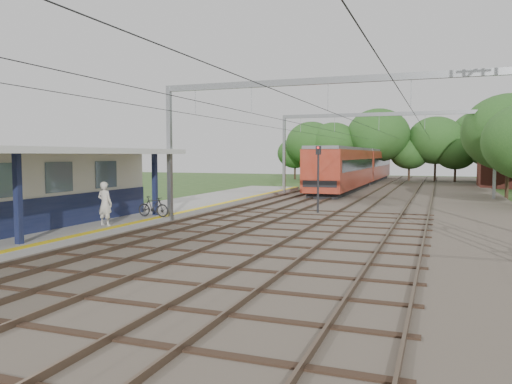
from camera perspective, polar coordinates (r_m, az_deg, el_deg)
The scene contains 11 objects.
ground at distance 11.55m, azimuth -26.19°, elevation -13.83°, with size 160.00×160.00×0.00m, color #2D4C1E.
ballast_bed at distance 37.88m, azimuth 14.07°, elevation -1.09°, with size 18.00×90.00×0.10m, color #473D33.
platform at distance 26.74m, azimuth -15.48°, elevation -3.03°, with size 5.00×52.00×0.35m, color gray.
yellow_stripe at distance 25.48m, azimuth -11.37°, elevation -2.91°, with size 0.45×52.00×0.01m, color yellow.
rail_tracks at distance 38.21m, azimuth 10.34°, elevation -0.80°, with size 11.80×88.00×0.15m.
catenary_system at distance 33.17m, azimuth 12.28°, elevation 7.65°, with size 17.22×88.00×7.00m.
tree_band at distance 64.78m, azimuth 16.63°, elevation 5.34°, with size 31.72×30.88×8.82m.
person at distance 23.17m, azimuth -16.89°, elevation -1.28°, with size 0.72×0.47×1.97m, color silver.
bicycle at distance 25.88m, azimuth -11.66°, elevation -1.65°, with size 0.49×1.74×1.04m, color black.
train at distance 57.23m, azimuth 11.71°, elevation 2.96°, with size 3.14×39.03×4.10m.
signal_post at distance 29.42m, azimuth 7.12°, elevation 2.20°, with size 0.30×0.27×4.02m.
Camera 1 is at (8.05, -7.50, 3.50)m, focal length 35.00 mm.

